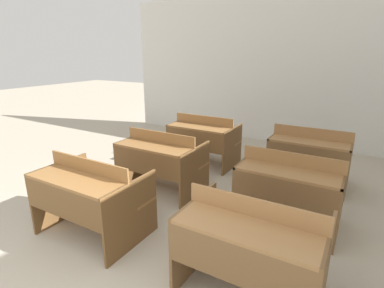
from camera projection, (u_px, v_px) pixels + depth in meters
name	position (u px, v px, depth m)	size (l,w,h in m)	color
wall_back	(276.00, 70.00, 6.31)	(7.13, 0.06, 3.11)	silver
bench_front_left	(90.00, 195.00, 3.20)	(1.10, 0.79, 0.88)	brown
bench_front_right	(251.00, 245.00, 2.37)	(1.10, 0.79, 0.88)	brown
bench_second_left	(161.00, 160.00, 4.24)	(1.10, 0.79, 0.88)	brown
bench_second_right	(289.00, 187.00, 3.39)	(1.10, 0.79, 0.88)	brown
bench_third_left	(203.00, 139.00, 5.27)	(1.10, 0.79, 0.88)	brown
bench_third_right	(309.00, 155.00, 4.45)	(1.10, 0.79, 0.88)	brown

